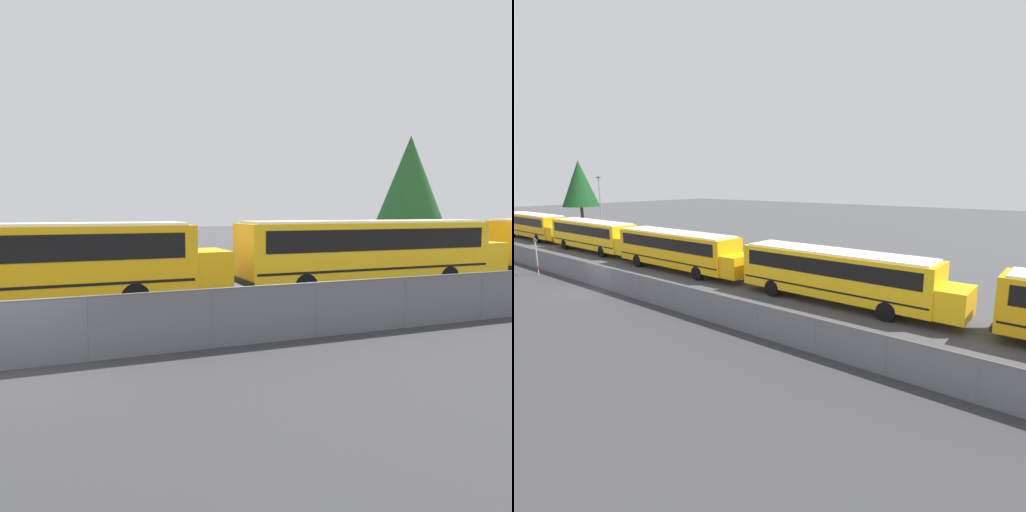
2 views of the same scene
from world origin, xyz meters
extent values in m
plane|color=#424244|center=(0.00, 0.00, 0.00)|extent=(200.00, 200.00, 0.00)
cube|color=#9EA0A5|center=(0.00, 0.00, 0.78)|extent=(82.43, 0.03, 1.55)
cube|color=slate|center=(0.00, -0.01, 0.78)|extent=(82.43, 0.01, 1.55)
cylinder|color=slate|center=(0.00, 0.00, 1.55)|extent=(82.43, 0.05, 0.05)
cylinder|color=slate|center=(1.53, 0.00, 0.78)|extent=(0.07, 0.07, 1.55)
cylinder|color=slate|center=(4.58, 0.00, 0.78)|extent=(0.07, 0.07, 1.55)
cylinder|color=slate|center=(7.63, 0.00, 0.78)|extent=(0.07, 0.07, 1.55)
cylinder|color=slate|center=(10.69, 0.00, 0.78)|extent=(0.07, 0.07, 1.55)
cylinder|color=slate|center=(13.74, 0.00, 0.78)|extent=(0.07, 0.07, 1.55)
cube|color=#EDA80F|center=(-0.24, 6.65, 1.77)|extent=(11.87, 2.54, 2.51)
cube|color=black|center=(-0.24, 6.65, 2.33)|extent=(10.92, 2.58, 0.90)
cube|color=black|center=(-0.24, 6.65, 1.07)|extent=(11.63, 2.57, 0.10)
cube|color=#EDA80F|center=(6.41, 6.65, 1.27)|extent=(1.42, 2.34, 1.51)
cube|color=silver|center=(-0.24, 6.65, 3.08)|extent=(11.27, 2.28, 0.10)
cylinder|color=black|center=(3.44, 7.80, 0.52)|extent=(1.03, 0.28, 1.03)
cylinder|color=black|center=(3.44, 5.50, 0.52)|extent=(1.03, 0.28, 1.03)
cube|color=yellow|center=(13.89, 6.78, 1.77)|extent=(11.87, 2.54, 2.51)
cube|color=black|center=(13.89, 6.78, 2.33)|extent=(10.92, 2.58, 0.90)
cube|color=black|center=(13.89, 6.78, 1.07)|extent=(11.63, 2.57, 0.10)
cube|color=yellow|center=(20.54, 6.78, 1.27)|extent=(1.42, 2.34, 1.51)
cube|color=black|center=(7.91, 6.78, 0.67)|extent=(0.12, 2.54, 0.24)
cube|color=silver|center=(13.89, 6.78, 3.08)|extent=(11.27, 2.28, 0.10)
cylinder|color=black|center=(17.57, 7.93, 0.52)|extent=(1.03, 0.28, 1.03)
cylinder|color=black|center=(17.57, 5.64, 0.52)|extent=(1.03, 0.28, 1.03)
cylinder|color=black|center=(10.21, 7.93, 0.52)|extent=(1.03, 0.28, 1.03)
cylinder|color=black|center=(10.21, 5.64, 0.52)|extent=(1.03, 0.28, 1.03)
cube|color=black|center=(22.30, 6.95, 0.67)|extent=(0.12, 2.54, 0.24)
cylinder|color=#51381E|center=(26.01, 18.97, 1.25)|extent=(0.44, 0.44, 2.50)
cone|color=#235B28|center=(26.01, 18.97, 5.86)|extent=(5.17, 5.17, 6.72)
camera|label=1|loc=(0.95, -12.15, 3.55)|focal=35.00mm
camera|label=2|loc=(24.94, -13.33, 7.06)|focal=28.00mm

